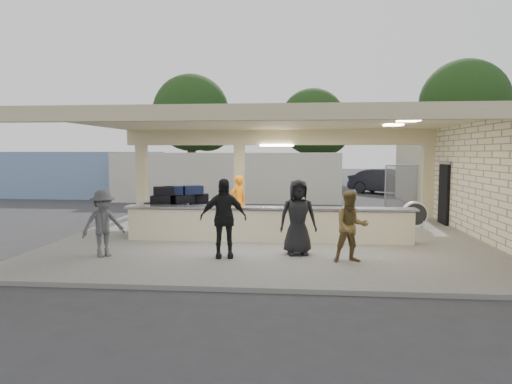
# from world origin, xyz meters

# --- Properties ---
(ground) EXTENTS (120.00, 120.00, 0.00)m
(ground) POSITION_xyz_m (0.00, 0.00, 0.00)
(ground) COLOR #2A2A2C
(ground) RESTS_ON ground
(pavilion) EXTENTS (12.01, 10.00, 3.55)m
(pavilion) POSITION_xyz_m (0.21, 0.66, 1.35)
(pavilion) COLOR #64615D
(pavilion) RESTS_ON ground
(baggage_counter) EXTENTS (8.20, 0.58, 0.98)m
(baggage_counter) POSITION_xyz_m (0.00, -0.50, 0.59)
(baggage_counter) COLOR beige
(baggage_counter) RESTS_ON pavilion
(luggage_cart) EXTENTS (2.90, 2.30, 1.47)m
(luggage_cart) POSITION_xyz_m (-2.85, 0.51, 0.92)
(luggage_cart) COLOR white
(luggage_cart) RESTS_ON pavilion
(drum_fan) EXTENTS (0.81, 0.45, 0.89)m
(drum_fan) POSITION_xyz_m (4.68, 2.10, 0.58)
(drum_fan) COLOR white
(drum_fan) RESTS_ON pavilion
(baggage_handler) EXTENTS (0.70, 0.70, 1.75)m
(baggage_handler) POSITION_xyz_m (-1.15, 1.72, 0.98)
(baggage_handler) COLOR orange
(baggage_handler) RESTS_ON pavilion
(passenger_a) EXTENTS (0.84, 0.47, 1.64)m
(passenger_a) POSITION_xyz_m (2.06, -2.77, 0.92)
(passenger_a) COLOR brown
(passenger_a) RESTS_ON pavilion
(passenger_b) EXTENTS (1.17, 0.63, 1.90)m
(passenger_b) POSITION_xyz_m (-0.93, -2.59, 1.05)
(passenger_b) COLOR black
(passenger_b) RESTS_ON pavilion
(passenger_c) EXTENTS (0.99, 1.00, 1.61)m
(passenger_c) POSITION_xyz_m (-3.83, -2.79, 0.91)
(passenger_c) COLOR #48474C
(passenger_c) RESTS_ON pavilion
(passenger_d) EXTENTS (0.96, 0.52, 1.86)m
(passenger_d) POSITION_xyz_m (0.84, -2.12, 1.03)
(passenger_d) COLOR black
(passenger_d) RESTS_ON pavilion
(car_white_a) EXTENTS (5.22, 3.48, 1.37)m
(car_white_a) POSITION_xyz_m (9.48, 13.39, 0.68)
(car_white_a) COLOR white
(car_white_a) RESTS_ON ground
(car_white_b) EXTENTS (4.72, 2.73, 1.40)m
(car_white_b) POSITION_xyz_m (12.31, 13.75, 0.70)
(car_white_b) COLOR white
(car_white_b) RESTS_ON ground
(car_dark) EXTENTS (4.68, 4.26, 1.57)m
(car_dark) POSITION_xyz_m (6.34, 15.78, 0.78)
(car_dark) COLOR black
(car_dark) RESTS_ON ground
(container_white) EXTENTS (11.99, 2.46, 2.59)m
(container_white) POSITION_xyz_m (-2.99, 10.81, 1.30)
(container_white) COLOR beige
(container_white) RESTS_ON ground
(container_blue) EXTENTS (10.22, 2.64, 2.64)m
(container_blue) POSITION_xyz_m (-12.15, 11.97, 1.32)
(container_blue) COLOR #6F8AB3
(container_blue) RESTS_ON ground
(tree_left) EXTENTS (6.60, 6.30, 9.00)m
(tree_left) POSITION_xyz_m (-7.68, 24.16, 5.59)
(tree_left) COLOR #382619
(tree_left) RESTS_ON ground
(tree_mid) EXTENTS (6.00, 5.60, 8.00)m
(tree_mid) POSITION_xyz_m (2.32, 26.16, 4.96)
(tree_mid) COLOR #382619
(tree_mid) RESTS_ON ground
(tree_right) EXTENTS (7.20, 7.00, 10.00)m
(tree_right) POSITION_xyz_m (14.32, 25.16, 6.21)
(tree_right) COLOR #382619
(tree_right) RESTS_ON ground
(adjacent_building) EXTENTS (6.00, 8.00, 3.20)m
(adjacent_building) POSITION_xyz_m (9.50, 10.00, 1.60)
(adjacent_building) COLOR #BFBB98
(adjacent_building) RESTS_ON ground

